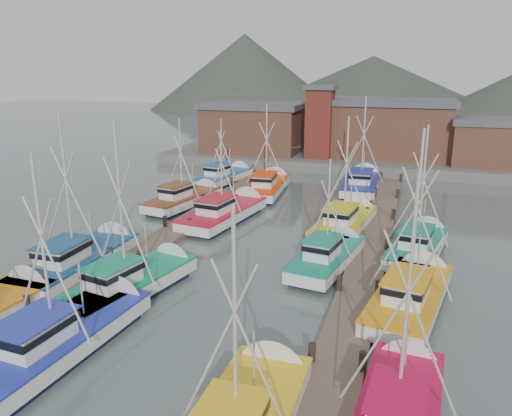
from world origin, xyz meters
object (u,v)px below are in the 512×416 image
(boat_8, at_px, (227,212))
(boat_0, at_px, (68,334))
(boat_4, at_px, (136,281))
(boat_12, at_px, (268,186))
(lookout_tower, at_px, (320,121))

(boat_8, bearing_deg, boat_0, -81.02)
(boat_0, bearing_deg, boat_8, 94.65)
(boat_4, distance_m, boat_12, 23.61)
(lookout_tower, relative_size, boat_12, 0.87)
(boat_8, bearing_deg, boat_4, -81.17)
(lookout_tower, bearing_deg, boat_8, -96.34)
(lookout_tower, xyz_separation_m, boat_8, (-2.66, -23.92, -4.87))
(lookout_tower, bearing_deg, boat_12, -98.52)
(lookout_tower, relative_size, boat_0, 0.84)
(lookout_tower, height_order, boat_12, lookout_tower)
(boat_0, relative_size, boat_12, 1.03)
(lookout_tower, bearing_deg, boat_0, -93.14)
(boat_0, relative_size, boat_4, 0.99)
(boat_4, bearing_deg, lookout_tower, 96.93)
(boat_0, relative_size, boat_8, 0.98)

